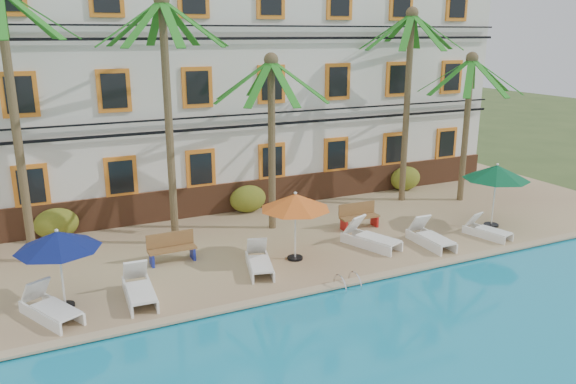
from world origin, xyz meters
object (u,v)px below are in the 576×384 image
palm_b (167,89)px  palm_d (408,80)px  palm_a (11,90)px  umbrella_blue (58,241)px  bench_right (359,215)px  lounger_d (370,237)px  lounger_c (259,261)px  lounger_e (430,237)px  lounger_a (50,307)px  umbrella_red (295,202)px  bench_left (171,247)px  palm_c (272,116)px  lounger_f (487,230)px  pool_ladder (347,286)px  lounger_b (139,289)px  palm_e (468,105)px  umbrella_green (497,173)px

palm_b → palm_d: palm_b is taller
palm_a → umbrella_blue: bearing=-79.8°
bench_right → lounger_d: bearing=-110.3°
palm_d → lounger_c: (-8.41, -4.32, -4.81)m
palm_d → lounger_e: palm_d is taller
lounger_a → umbrella_red: bearing=6.7°
palm_b → lounger_a: (-4.17, -3.88, -4.93)m
lounger_d → bench_left: 6.56m
palm_a → palm_c: 8.21m
lounger_f → lounger_c: bearing=175.2°
palm_a → lounger_a: bearing=-86.0°
palm_d → umbrella_blue: palm_d is taller
lounger_d → lounger_e: 2.06m
lounger_f → lounger_d: bearing=167.3°
lounger_d → pool_ladder: 3.27m
palm_a → umbrella_blue: (0.67, -3.72, -3.52)m
umbrella_red → bench_right: (3.43, 1.72, -1.43)m
lounger_d → palm_a: bearing=161.6°
umbrella_blue → pool_ladder: (7.39, -2.05, -1.85)m
palm_d → umbrella_red: palm_d is taller
lounger_b → lounger_d: 7.83m
lounger_e → lounger_f: 2.34m
lounger_b → palm_c: bearing=34.3°
palm_b → lounger_a: bearing=-137.1°
bench_left → palm_e: bearing=6.3°
palm_c → lounger_a: palm_c is taller
palm_b → umbrella_blue: palm_b is taller
lounger_a → bench_left: size_ratio=1.37×
umbrella_red → bench_left: 4.15m
palm_b → palm_e: size_ratio=1.32×
lounger_b → palm_b: bearing=62.8°
palm_b → lounger_d: palm_b is taller
lounger_b → umbrella_green: bearing=2.2°
lounger_f → bench_right: bearing=142.5°
umbrella_green → lounger_e: (-3.34, -0.58, -1.75)m
palm_e → lounger_e: size_ratio=3.17×
lounger_b → pool_ladder: (5.53, -1.66, -0.31)m
palm_a → pool_ladder: 11.27m
umbrella_green → lounger_e: umbrella_green is taller
lounger_b → lounger_e: (9.72, -0.09, -0.01)m
lounger_a → lounger_f: bearing=-0.7°
palm_b → lounger_c: palm_b is taller
umbrella_blue → lounger_b: (1.86, -0.40, -1.54)m
lounger_d → bench_left: lounger_d is taller
lounger_e → bench_left: (-8.28, 2.31, 0.17)m
palm_b → lounger_b: (-1.94, -3.77, -4.92)m
palm_d → bench_left: size_ratio=5.29×
umbrella_red → lounger_f: umbrella_red is taller
palm_d → lounger_f: 6.97m
palm_c → lounger_d: size_ratio=2.90×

